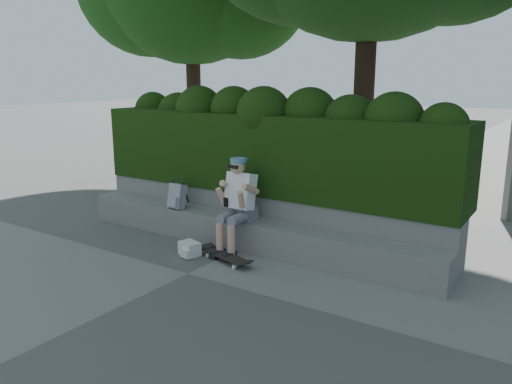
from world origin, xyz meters
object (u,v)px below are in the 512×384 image
Objects in this scene: person at (238,201)px; backpack_plaid at (177,196)px; skateboard at (226,256)px; backpack_ground at (190,249)px.

backpack_plaid is (-1.26, 0.08, -0.11)m from person.
backpack_plaid reaches higher than skateboard.
skateboard is 0.59m from backpack_ground.
backpack_ground is (-0.49, -0.52, -0.66)m from person.
person is at bearing 117.78° from skateboard.
person is 0.97m from backpack_ground.
backpack_plaid is at bearing 157.80° from backpack_ground.
skateboard is 1.56m from backpack_plaid.
person reaches higher than skateboard.
skateboard is at bearing -16.05° from backpack_plaid.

